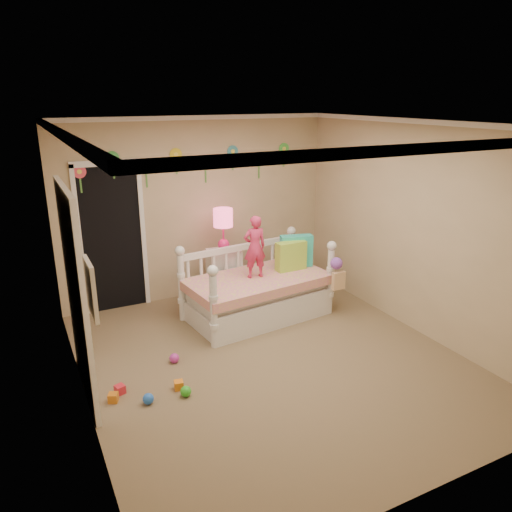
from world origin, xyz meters
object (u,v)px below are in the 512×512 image
nightstand (224,275)px  daybed (257,281)px  child (255,247)px  table_lamp (223,223)px

nightstand → daybed: bearing=-70.1°
daybed → nightstand: (-0.17, 0.72, -0.13)m
child → nightstand: bearing=-73.7°
nightstand → child: bearing=-72.6°
child → nightstand: size_ratio=1.09×
nightstand → table_lamp: (-0.00, -0.00, 0.78)m
child → table_lamp: 0.75m
daybed → child: (-0.03, 0.00, 0.47)m
nightstand → table_lamp: 0.78m
daybed → nightstand: 0.75m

